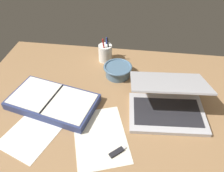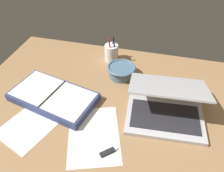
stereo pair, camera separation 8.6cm
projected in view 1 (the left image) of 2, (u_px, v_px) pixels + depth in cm
name	position (u px, v px, depth cm)	size (l,w,h in cm)	color
desk_top	(113.00, 108.00, 101.93)	(140.00, 100.00, 2.00)	#936D47
laptop	(167.00, 102.00, 96.40)	(35.39, 32.29, 16.44)	#B7B7BC
bowl	(118.00, 70.00, 116.19)	(15.19, 15.19, 6.26)	slate
pen_cup	(105.00, 53.00, 125.83)	(7.78, 7.78, 16.21)	white
planner	(53.00, 102.00, 100.98)	(43.50, 29.74, 4.19)	navy
scissors	(56.00, 117.00, 96.19)	(13.55, 6.59, 0.80)	#B7B7BC
paper_sheet_front	(100.00, 136.00, 89.03)	(20.56, 29.12, 0.16)	silver
paper_sheet_beside_planner	(35.00, 130.00, 91.27)	(19.15, 26.64, 0.16)	white
usb_drive	(117.00, 152.00, 83.13)	(6.42, 6.01, 1.00)	black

